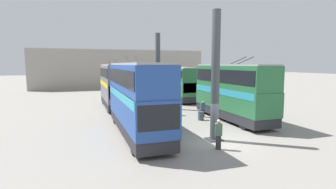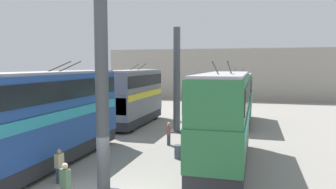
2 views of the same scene
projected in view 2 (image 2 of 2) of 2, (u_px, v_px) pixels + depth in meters
The scene contains 12 objects.
depot_back_wall at pixel (216, 74), 51.96m from camera, with size 0.50×36.00×8.09m.
support_column_near at pixel (102, 98), 13.76m from camera, with size 1.01×1.01×8.57m.
support_column_far at pixel (177, 82), 26.63m from camera, with size 1.01×1.01×8.57m.
bus_left_near at pixel (224, 114), 17.68m from camera, with size 10.07×2.54×5.71m.
bus_left_far at pixel (238, 95), 30.82m from camera, with size 9.31×2.54×5.30m.
bus_right_near at pixel (52, 112), 18.07m from camera, with size 11.40×2.54×5.79m.
bus_right_far at pixel (134, 94), 30.22m from camera, with size 9.50×2.54×5.69m.
person_aisle_midway at pixel (169, 133), 22.58m from camera, with size 0.45×0.29×1.61m.
person_aisle_foreground at pixel (65, 185), 12.48m from camera, with size 0.39×0.48×1.83m.
person_by_left_row at pixel (196, 141), 20.33m from camera, with size 0.32×0.46×1.57m.
person_by_right_row at pixel (59, 165), 15.32m from camera, with size 0.44×0.27×1.62m.
oil_drum at pixel (179, 152), 19.39m from camera, with size 0.55×0.55×0.80m.
Camera 2 is at (-11.90, -6.24, 5.54)m, focal length 35.00 mm.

